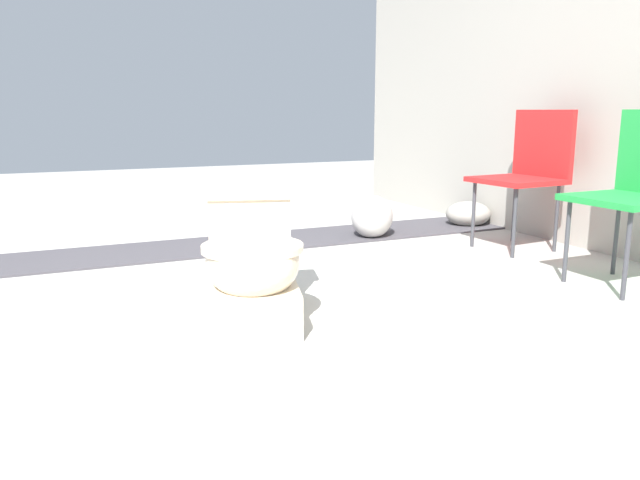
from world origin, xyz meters
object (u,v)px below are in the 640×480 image
Objects in this scene: toilet at (252,266)px; boulder_far at (468,214)px; folding_chair_left at (530,164)px; boulder_near at (372,217)px.

boulder_far is at bearing 138.29° from toilet.
folding_chair_left is 2.57× the size of boulder_far.
boulder_near is at bearing -46.84° from folding_chair_left.
toilet is at bearing -57.67° from boulder_far.
boulder_far is (-1.33, 2.10, -0.13)m from toilet.
folding_chair_left is 0.86m from boulder_far.
toilet is 2.17× the size of boulder_far.
toilet is 0.85× the size of folding_chair_left.
folding_chair_left is at bearing 46.88° from boulder_near.
boulder_far is at bearing -104.24° from folding_chair_left.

